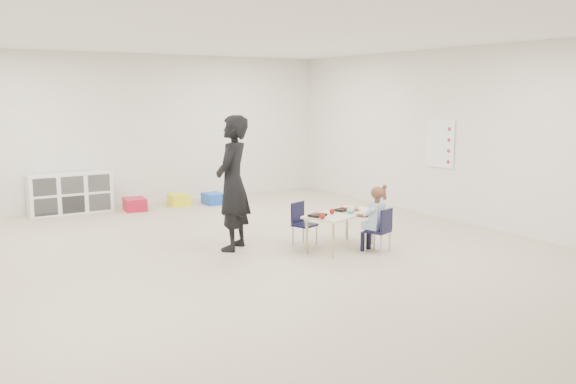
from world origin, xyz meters
TOP-DOWN VIEW (x-y plane):
  - room at (0.00, 0.00)m, footprint 9.00×9.02m
  - table at (1.29, -0.23)m, footprint 1.19×0.86m
  - chair_near at (1.59, -0.64)m, footprint 0.36×0.35m
  - chair_far at (0.99, 0.18)m, footprint 0.36×0.35m
  - child at (1.59, -0.64)m, footprint 0.50×0.50m
  - lunch_tray_near at (1.40, -0.13)m, footprint 0.26×0.22m
  - lunch_tray_far at (0.89, -0.26)m, footprint 0.26×0.22m
  - milk_carton at (1.35, -0.37)m, footprint 0.09×0.09m
  - bread_roll at (1.55, -0.22)m, footprint 0.09×0.09m
  - apple_near at (1.14, -0.24)m, footprint 0.07×0.07m
  - apple_far at (0.84, -0.45)m, footprint 0.07×0.07m
  - cubby_shelf at (-1.20, 4.28)m, footprint 1.40×0.40m
  - rules_poster at (3.98, 0.60)m, footprint 0.02×0.60m
  - adult at (0.06, 0.51)m, footprint 0.77×0.76m
  - bin_red at (-0.18, 3.91)m, footprint 0.40×0.49m
  - bin_yellow at (0.68, 3.98)m, footprint 0.38×0.47m
  - bin_blue at (1.29, 3.76)m, footprint 0.33×0.43m

SIDE VIEW (x-z plane):
  - bin_blue at x=1.29m, z-range 0.00..0.21m
  - bin_yellow at x=0.68m, z-range 0.00..0.21m
  - bin_red at x=-0.18m, z-range 0.00..0.22m
  - table at x=1.29m, z-range 0.00..0.50m
  - chair_near at x=1.59m, z-range 0.00..0.59m
  - chair_far at x=0.99m, z-range 0.00..0.59m
  - cubby_shelf at x=-1.20m, z-range 0.00..0.70m
  - child at x=1.59m, z-range 0.00..0.93m
  - lunch_tray_near at x=1.40m, z-range 0.49..0.52m
  - lunch_tray_far at x=0.89m, z-range 0.49..0.52m
  - bread_roll at x=1.55m, z-range 0.49..0.56m
  - apple_near at x=1.14m, z-range 0.49..0.56m
  - apple_far at x=0.84m, z-range 0.49..0.56m
  - milk_carton at x=1.35m, z-range 0.49..0.59m
  - adult at x=0.06m, z-range 0.00..1.79m
  - rules_poster at x=3.98m, z-range 0.85..1.65m
  - room at x=0.00m, z-range 0.00..2.80m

